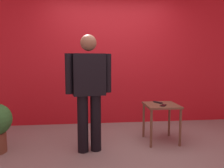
% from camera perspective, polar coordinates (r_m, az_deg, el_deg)
% --- Properties ---
extents(ground_plane, '(12.00, 12.00, 0.00)m').
position_cam_1_polar(ground_plane, '(2.96, 2.58, -19.02)').
color(ground_plane, gray).
extents(back_wall_red, '(6.33, 0.12, 2.61)m').
position_cam_1_polar(back_wall_red, '(4.30, -0.57, 6.77)').
color(back_wall_red, red).
rests_on(back_wall_red, ground_plane).
extents(standing_person, '(0.64, 0.29, 1.61)m').
position_cam_1_polar(standing_person, '(2.92, -6.20, -0.88)').
color(standing_person, black).
rests_on(standing_person, ground_plane).
extents(side_table, '(0.50, 0.50, 0.59)m').
position_cam_1_polar(side_table, '(3.42, 13.04, -6.91)').
color(side_table, brown).
rests_on(side_table, ground_plane).
extents(cell_phone, '(0.14, 0.16, 0.01)m').
position_cam_1_polar(cell_phone, '(3.29, 13.57, -5.59)').
color(cell_phone, black).
rests_on(cell_phone, side_table).
extents(tv_remote, '(0.12, 0.17, 0.02)m').
position_cam_1_polar(tv_remote, '(3.49, 12.17, -4.80)').
color(tv_remote, black).
rests_on(tv_remote, side_table).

